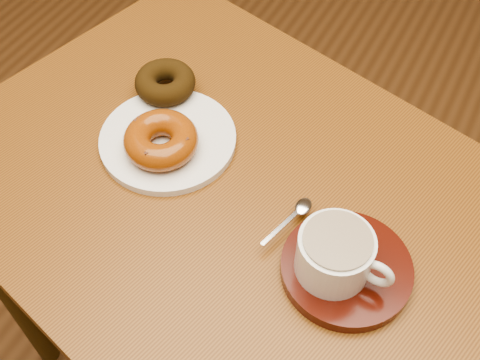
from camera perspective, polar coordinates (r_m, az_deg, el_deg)
The scene contains 7 objects.
cafe_table at distance 0.96m, azimuth -1.06°, elevation -4.82°, with size 0.96×0.81×0.78m.
donut_plate at distance 0.91m, azimuth -6.85°, elevation 3.85°, with size 0.20×0.20×0.01m, color white.
donut_cinnamon at distance 0.96m, azimuth -7.11°, elevation 9.19°, with size 0.10×0.10×0.03m, color #301E09.
donut_caramel at distance 0.87m, azimuth -7.51°, elevation 3.80°, with size 0.15×0.15×0.04m.
saucer at distance 0.78m, azimuth 10.03°, elevation -8.28°, with size 0.17×0.17×0.02m, color #3B0E08.
coffee_cup at distance 0.74m, azimuth 9.08°, elevation -6.97°, with size 0.12×0.09×0.07m.
teaspoon at distance 0.81m, azimuth 5.60°, elevation -2.89°, with size 0.04×0.10×0.01m.
Camera 1 is at (0.33, -0.17, 1.46)m, focal length 45.00 mm.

